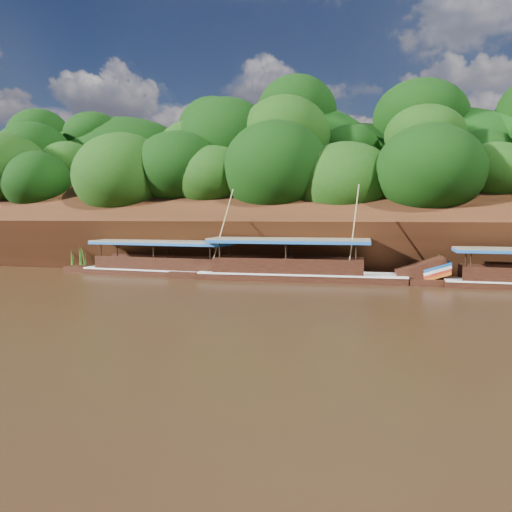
{
  "coord_description": "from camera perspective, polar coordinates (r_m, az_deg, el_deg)",
  "views": [
    {
      "loc": [
        3.01,
        -24.26,
        4.2
      ],
      "look_at": [
        -4.88,
        7.0,
        1.52
      ],
      "focal_mm": 35.0,
      "sensor_mm": 36.0,
      "label": 1
    }
  ],
  "objects": [
    {
      "name": "riverbank",
      "position": [
        47.14,
        10.48,
        1.87
      ],
      "size": [
        120.0,
        30.06,
        19.4
      ],
      "color": "black",
      "rests_on": "ground"
    },
    {
      "name": "boat_1",
      "position": [
        31.88,
        6.57,
        -1.74
      ],
      "size": [
        15.57,
        3.17,
        6.51
      ],
      "rotation": [
        0.0,
        0.0,
        0.04
      ],
      "color": "black",
      "rests_on": "ground"
    },
    {
      "name": "ground",
      "position": [
        24.81,
        7.01,
        -5.02
      ],
      "size": [
        160.0,
        160.0,
        0.0
      ],
      "primitive_type": "plane",
      "color": "black",
      "rests_on": "ground"
    },
    {
      "name": "reeds",
      "position": [
        34.62,
        3.53,
        -0.74
      ],
      "size": [
        49.76,
        2.35,
        2.04
      ],
      "color": "#236519",
      "rests_on": "ground"
    },
    {
      "name": "boat_2",
      "position": [
        34.53,
        -8.55,
        -1.38
      ],
      "size": [
        15.27,
        3.24,
        6.3
      ],
      "rotation": [
        0.0,
        0.0,
        -0.08
      ],
      "color": "black",
      "rests_on": "ground"
    }
  ]
}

